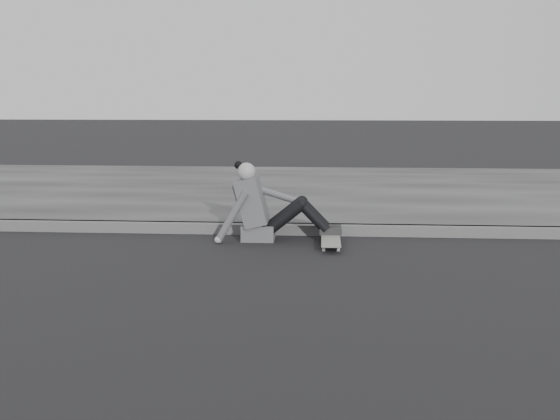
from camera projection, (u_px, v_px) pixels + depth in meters
The scene contains 5 objects.
ground at pixel (470, 312), 4.60m from camera, with size 80.00×80.00×0.00m, color black.
curb at pixel (417, 231), 7.12m from camera, with size 24.00×0.16×0.12m, color #515151.
sidewalk at pixel (389, 192), 10.09m from camera, with size 24.00×6.00×0.12m, color #373737.
skateboard at pixel (331, 239), 6.65m from camera, with size 0.20×0.78×0.09m.
seated_woman at pixel (264, 208), 6.89m from camera, with size 1.38×0.46×0.88m.
Camera 1 is at (-1.11, -4.48, 1.56)m, focal length 40.00 mm.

